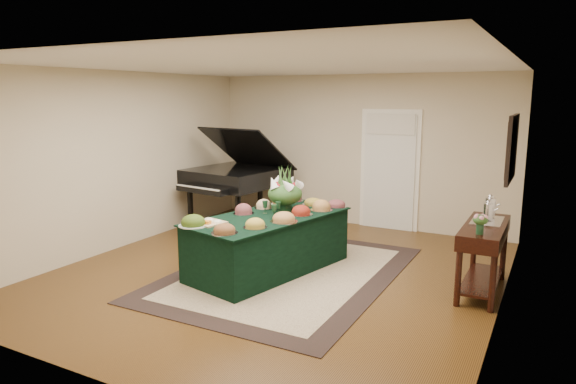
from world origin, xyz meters
The scene contains 14 objects.
ground centered at (0.00, 0.00, 0.00)m, with size 6.00×6.00×0.00m, color #311C0A.
area_rug centered at (0.12, 0.05, 0.01)m, with size 2.67×3.74×0.01m.
kitchen_doorway centered at (0.60, 2.97, 1.02)m, with size 1.05×0.07×2.10m.
buffet_table centered at (-0.14, 0.02, 0.39)m, with size 1.57×2.46×0.77m.
food_platters centered at (-0.09, 0.10, 0.81)m, with size 1.46×2.29×0.13m.
cutting_board centered at (-0.58, -0.68, 0.80)m, with size 0.40×0.40×0.10m.
green_goblets centered at (-0.10, 0.05, 0.86)m, with size 0.30×0.27×0.18m.
floral_centerpiece centered at (-0.11, 0.42, 1.06)m, with size 0.50×0.50×0.50m.
grand_piano centered at (-1.93, 1.95, 0.90)m, with size 1.76×1.92×1.79m.
wicker_basket centered at (-1.24, 1.52, 0.12)m, with size 0.38×0.38×0.24m, color #8E6039.
mahogany_sideboard centered at (2.49, 0.56, 0.65)m, with size 0.45×1.35×0.84m.
tea_service centered at (2.50, 0.83, 0.96)m, with size 0.34×0.58×0.30m.
pink_bouquet centered at (2.49, 0.08, 0.99)m, with size 0.18×0.18×0.23m.
wall_painting centered at (2.72, 0.56, 1.75)m, with size 0.05×0.95×0.75m.
Camera 1 is at (3.18, -5.71, 2.34)m, focal length 32.00 mm.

